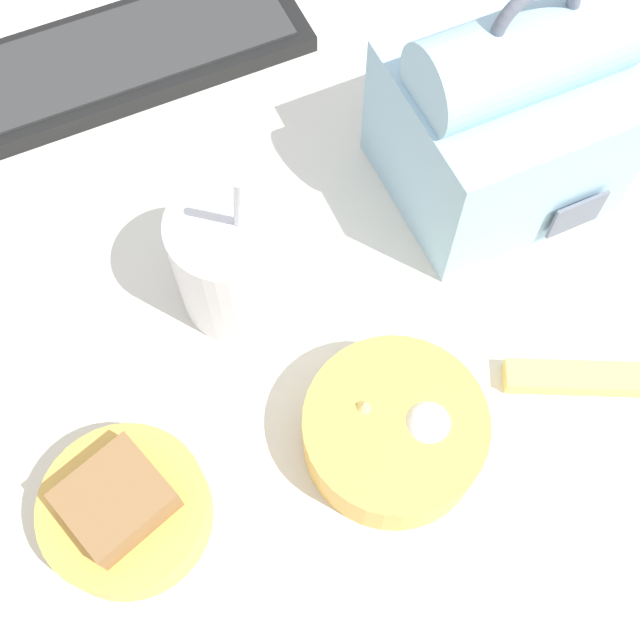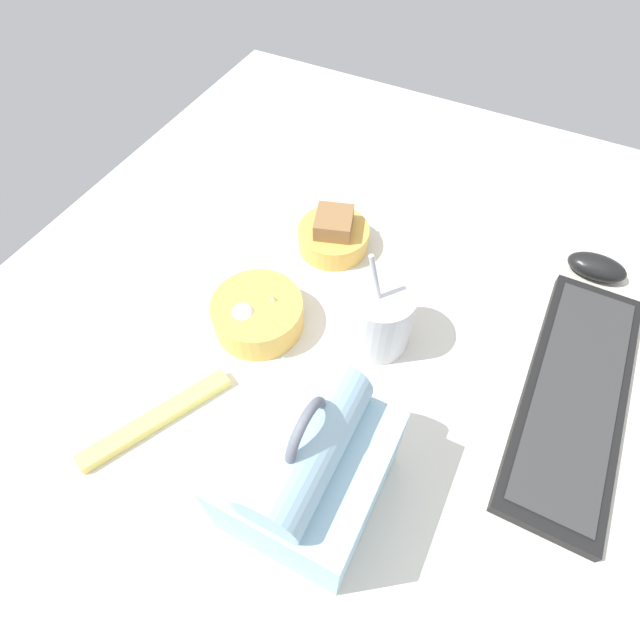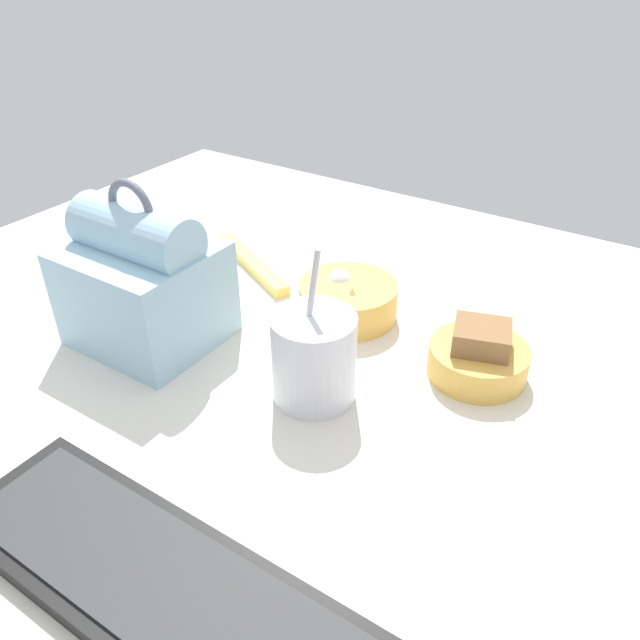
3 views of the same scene
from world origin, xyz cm
name	(u,v)px [view 3 (image 3 of 3)]	position (x,y,z in cm)	size (l,w,h in cm)	color
desk_surface	(324,364)	(0.00, 0.00, 1.00)	(140.00, 110.00, 2.00)	silver
keyboard	(157,583)	(-6.19, 34.94, 3.02)	(40.54, 12.66, 2.10)	black
lunch_bag	(144,282)	(21.63, 8.46, 10.26)	(17.60, 16.02, 21.81)	#9EC6DB
soup_cup	(314,356)	(-2.96, 6.78, 7.57)	(9.61, 9.61, 17.83)	silver
bento_bowl_sandwich	(478,357)	(-17.33, -7.26, 4.58)	(11.96, 11.96, 6.91)	#EAB24C
bento_bowl_snacks	(348,299)	(2.59, -10.03, 4.69)	(13.55, 13.55, 6.08)	#EAB24C
chopstick_case	(252,263)	(22.59, -13.98, 2.80)	(20.17, 11.71, 1.60)	#EFD666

